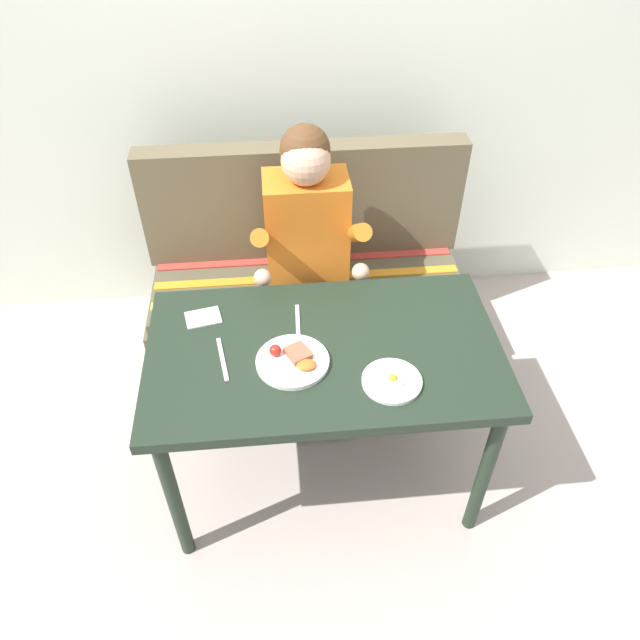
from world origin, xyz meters
The scene contains 10 objects.
ground_plane centered at (0.00, 0.00, 0.00)m, with size 8.00×8.00×0.00m, color #B7A89E.
back_wall centered at (0.00, 1.27, 1.30)m, with size 4.40×0.10×2.60m, color silver.
table centered at (0.00, 0.00, 0.65)m, with size 1.20×0.70×0.73m.
couch centered at (0.00, 0.76, 0.33)m, with size 1.44×0.56×1.00m.
person centered at (-0.01, 0.59, 0.74)m, with size 0.45×0.61×1.21m.
plate_breakfast centered at (-0.11, -0.06, 0.74)m, with size 0.24×0.24×0.05m.
plate_eggs centered at (0.20, -0.18, 0.74)m, with size 0.19×0.19×0.04m.
napkin centered at (-0.41, 0.19, 0.73)m, with size 0.12×0.09×0.01m, color silver.
fork centered at (-0.08, 0.14, 0.73)m, with size 0.01×0.17×0.01m, color silver.
knife centered at (-0.34, -0.02, 0.73)m, with size 0.01×0.20×0.01m, color silver.
Camera 1 is at (-0.15, -1.43, 2.17)m, focal length 33.80 mm.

